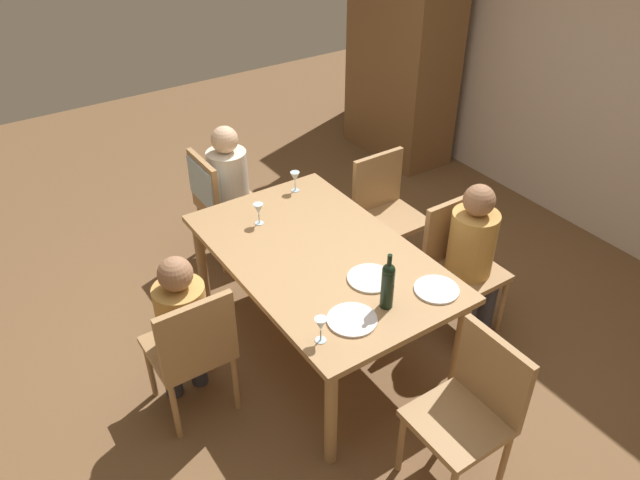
# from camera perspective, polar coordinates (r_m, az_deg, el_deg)

# --- Properties ---
(ground_plane) EXTENTS (10.00, 10.00, 0.00)m
(ground_plane) POSITION_cam_1_polar(r_m,az_deg,el_deg) (4.30, 0.00, -9.40)
(ground_plane) COLOR brown
(rear_room_partition) EXTENTS (6.40, 0.12, 2.70)m
(rear_room_partition) POSITION_cam_1_polar(r_m,az_deg,el_deg) (5.39, 25.76, 13.72)
(rear_room_partition) COLOR beige
(rear_room_partition) RESTS_ON ground_plane
(armoire_cabinet) EXTENTS (1.18, 0.62, 2.18)m
(armoire_cabinet) POSITION_cam_1_polar(r_m,az_deg,el_deg) (6.33, 7.63, 17.14)
(armoire_cabinet) COLOR brown
(armoire_cabinet) RESTS_ON ground_plane
(dining_table) EXTENTS (1.74, 1.07, 0.76)m
(dining_table) POSITION_cam_1_polar(r_m,az_deg,el_deg) (3.85, 0.00, -2.19)
(dining_table) COLOR #A87F51
(dining_table) RESTS_ON ground_plane
(chair_far_right) EXTENTS (0.44, 0.44, 0.92)m
(chair_far_right) POSITION_cam_1_polar(r_m,az_deg,el_deg) (4.25, 12.68, -1.57)
(chair_far_right) COLOR #A87F51
(chair_far_right) RESTS_ON ground_plane
(chair_near) EXTENTS (0.44, 0.44, 0.92)m
(chair_near) POSITION_cam_1_polar(r_m,az_deg,el_deg) (3.58, -11.67, -9.62)
(chair_near) COLOR #A87F51
(chair_near) RESTS_ON ground_plane
(chair_left_end) EXTENTS (0.44, 0.46, 0.92)m
(chair_left_end) POSITION_cam_1_polar(r_m,az_deg,el_deg) (4.77, -9.67, 4.12)
(chair_left_end) COLOR #A87F51
(chair_left_end) RESTS_ON ground_plane
(chair_right_end) EXTENTS (0.44, 0.44, 0.92)m
(chair_right_end) POSITION_cam_1_polar(r_m,az_deg,el_deg) (3.32, 13.85, -14.52)
(chair_right_end) COLOR #A87F51
(chair_right_end) RESTS_ON ground_plane
(chair_far_left) EXTENTS (0.44, 0.44, 0.92)m
(chair_far_left) POSITION_cam_1_polar(r_m,az_deg,el_deg) (4.71, 6.05, 3.13)
(chair_far_left) COLOR #A87F51
(chair_far_left) RESTS_ON ground_plane
(person_woman_host) EXTENTS (0.35, 0.30, 1.13)m
(person_woman_host) POSITION_cam_1_polar(r_m,az_deg,el_deg) (4.12, 13.97, -1.02)
(person_woman_host) COLOR #33333D
(person_woman_host) RESTS_ON ground_plane
(person_man_bearded) EXTENTS (0.33, 0.29, 1.09)m
(person_man_bearded) POSITION_cam_1_polar(r_m,az_deg,el_deg) (3.59, -12.60, -7.38)
(person_man_bearded) COLOR #33333D
(person_man_bearded) RESTS_ON ground_plane
(person_man_guest) EXTENTS (0.30, 0.35, 1.12)m
(person_man_guest) POSITION_cam_1_polar(r_m,az_deg,el_deg) (4.80, -8.12, 5.21)
(person_man_guest) COLOR #33333D
(person_man_guest) RESTS_ON ground_plane
(wine_bottle_tall_green) EXTENTS (0.07, 0.07, 0.35)m
(wine_bottle_tall_green) POSITION_cam_1_polar(r_m,az_deg,el_deg) (3.34, 6.26, -4.05)
(wine_bottle_tall_green) COLOR black
(wine_bottle_tall_green) RESTS_ON dining_table
(wine_glass_near_left) EXTENTS (0.07, 0.07, 0.15)m
(wine_glass_near_left) POSITION_cam_1_polar(r_m,az_deg,el_deg) (3.15, 0.07, -7.85)
(wine_glass_near_left) COLOR silver
(wine_glass_near_left) RESTS_ON dining_table
(wine_glass_centre) EXTENTS (0.07, 0.07, 0.15)m
(wine_glass_centre) POSITION_cam_1_polar(r_m,az_deg,el_deg) (4.39, -2.32, 5.77)
(wine_glass_centre) COLOR silver
(wine_glass_centre) RESTS_ON dining_table
(wine_glass_near_right) EXTENTS (0.07, 0.07, 0.15)m
(wine_glass_near_right) POSITION_cam_1_polar(r_m,az_deg,el_deg) (4.04, -5.69, 2.80)
(wine_glass_near_right) COLOR silver
(wine_glass_near_right) RESTS_ON dining_table
(dinner_plate_host) EXTENTS (0.27, 0.27, 0.01)m
(dinner_plate_host) POSITION_cam_1_polar(r_m,az_deg,el_deg) (3.33, 2.98, -7.35)
(dinner_plate_host) COLOR white
(dinner_plate_host) RESTS_ON dining_table
(dinner_plate_guest_left) EXTENTS (0.28, 0.28, 0.01)m
(dinner_plate_guest_left) POSITION_cam_1_polar(r_m,az_deg,el_deg) (3.61, 4.68, -3.54)
(dinner_plate_guest_left) COLOR silver
(dinner_plate_guest_left) RESTS_ON dining_table
(dinner_plate_guest_right) EXTENTS (0.26, 0.26, 0.01)m
(dinner_plate_guest_right) POSITION_cam_1_polar(r_m,az_deg,el_deg) (3.58, 10.69, -4.51)
(dinner_plate_guest_right) COLOR white
(dinner_plate_guest_right) RESTS_ON dining_table
(handbag) EXTENTS (0.15, 0.29, 0.22)m
(handbag) POSITION_cam_1_polar(r_m,az_deg,el_deg) (4.69, 9.08, -3.65)
(handbag) COLOR brown
(handbag) RESTS_ON ground_plane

